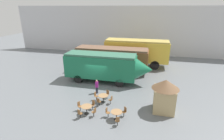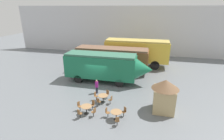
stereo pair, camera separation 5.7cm
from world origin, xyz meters
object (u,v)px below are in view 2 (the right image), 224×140
ticket_kiosk (165,94)px  cafe_table_near (103,97)px  passenger_coach_vintage (137,51)px  cafe_table_far (116,113)px  cafe_chair_0 (107,94)px  visitor_person (97,86)px  cafe_table_mid (86,108)px  streamlined_locomotive (107,66)px  passenger_coach_wooden (112,58)px

ticket_kiosk → cafe_table_near: bearing=177.8°
passenger_coach_vintage → cafe_table_near: 12.33m
cafe_table_far → cafe_chair_0: 3.69m
ticket_kiosk → cafe_table_far: bearing=-149.2°
cafe_table_far → visitor_person: visitor_person is taller
cafe_table_near → ticket_kiosk: ticket_kiosk is taller
cafe_table_near → cafe_table_mid: size_ratio=0.99×
streamlined_locomotive → passenger_coach_vintage: bearing=68.4°
passenger_coach_vintage → cafe_table_far: bearing=-90.5°
cafe_table_mid → ticket_kiosk: (6.50, 2.01, 1.07)m
visitor_person → cafe_table_near: bearing=-54.6°
cafe_table_near → cafe_chair_0: size_ratio=1.09×
passenger_coach_wooden → cafe_chair_0: bearing=-80.0°
cafe_table_far → passenger_coach_vintage: bearing=89.5°
cafe_table_mid → cafe_chair_0: bearing=70.7°
cafe_chair_0 → ticket_kiosk: size_ratio=0.29×
cafe_table_mid → visitor_person: size_ratio=0.62×
streamlined_locomotive → ticket_kiosk: size_ratio=3.50×
passenger_coach_vintage → cafe_table_mid: 14.65m
streamlined_locomotive → ticket_kiosk: bearing=-38.1°
cafe_table_far → cafe_chair_0: cafe_chair_0 is taller
passenger_coach_vintage → cafe_table_mid: bearing=-101.2°
passenger_coach_wooden → cafe_chair_0: passenger_coach_wooden is taller
visitor_person → cafe_table_far: bearing=-53.9°
streamlined_locomotive → cafe_table_far: 7.99m
passenger_coach_wooden → visitor_person: bearing=-90.0°
cafe_table_near → cafe_table_mid: 2.39m
passenger_coach_vintage → cafe_table_mid: size_ratio=10.03×
cafe_table_near → cafe_table_far: cafe_table_far is taller
passenger_coach_vintage → cafe_chair_0: size_ratio=11.03×
streamlined_locomotive → visitor_person: 3.47m
streamlined_locomotive → cafe_table_far: streamlined_locomotive is taller
cafe_chair_0 → visitor_person: bearing=-107.2°
streamlined_locomotive → cafe_table_near: bearing=-79.8°
passenger_coach_wooden → visitor_person: size_ratio=6.51×
passenger_coach_vintage → passenger_coach_wooden: (-3.14, -3.36, -0.40)m
passenger_coach_wooden → cafe_table_near: bearing=-82.2°
streamlined_locomotive → cafe_chair_0: size_ratio=12.05×
streamlined_locomotive → cafe_chair_0: 4.49m
ticket_kiosk → visitor_person: bearing=164.6°
cafe_table_far → ticket_kiosk: (3.80, 2.27, 1.06)m
cafe_table_near → visitor_person: (-1.18, 1.66, 0.24)m
passenger_coach_vintage → ticket_kiosk: 12.81m
visitor_person → passenger_coach_wooden: bearing=90.0°
cafe_table_mid → ticket_kiosk: bearing=17.2°
visitor_person → passenger_coach_vintage: bearing=73.2°
passenger_coach_vintage → streamlined_locomotive: (-2.83, -7.14, -0.39)m
passenger_coach_vintage → ticket_kiosk: size_ratio=3.20×
passenger_coach_vintage → streamlined_locomotive: size_ratio=0.92×
cafe_table_mid → cafe_table_far: 2.71m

